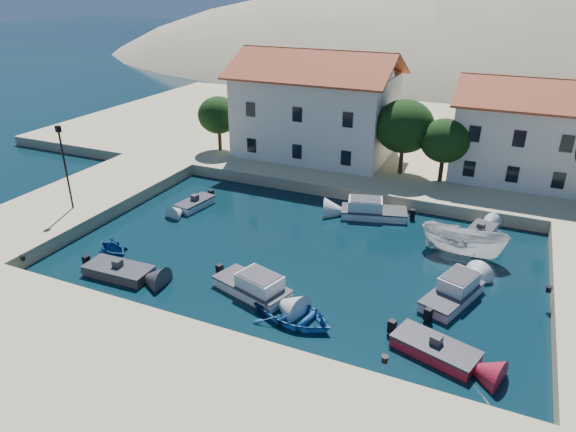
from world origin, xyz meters
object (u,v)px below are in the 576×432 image
Objects in this scene: cabin_cruiser_east at (452,294)px; cabin_cruiser_south at (252,285)px; rowboat_south at (294,320)px; boat_east at (461,254)px; building_mid at (521,128)px; lamppost at (64,160)px; building_left at (316,102)px.

cabin_cruiser_south is at bearing 129.29° from cabin_cruiser_east.
rowboat_south is 13.19m from boat_east.
boat_east is at bearing -98.76° from building_mid.
cabin_cruiser_east reaches higher than boat_east.
lamppost reaches higher than rowboat_south.
building_mid is at bearing -8.40° from rowboat_south.
cabin_cruiser_east reaches higher than rowboat_south.
building_mid reaches higher than cabin_cruiser_south.
cabin_cruiser_south is at bearing -117.63° from building_mid.
building_left is 3.23× the size of rowboat_south.
boat_east is (15.74, -13.66, -5.94)m from building_left.
boat_east is at bearing 59.47° from cabin_cruiser_south.
cabin_cruiser_south is at bearing 137.58° from boat_east.
lamppost is 28.37m from boat_east.
lamppost is (-29.50, -21.00, -0.47)m from building_mid.
building_left is at bearing 30.88° from rowboat_south.
building_mid is at bearing 3.18° from building_left.
building_mid is (18.00, 1.00, -0.71)m from building_left.
building_left is 18.04m from building_mid.
lamppost reaches higher than cabin_cruiser_east.
boat_east is (7.20, 11.05, 0.00)m from rowboat_south.
cabin_cruiser_east is at bearing -173.49° from boat_east.
lamppost is at bearing 108.00° from boat_east.
building_left is 23.10m from lamppost.
lamppost is at bearing 110.58° from cabin_cruiser_east.
rowboat_south is at bearing 144.83° from cabin_cruiser_east.
building_mid is 2.31× the size of rowboat_south.
building_left reaches higher than boat_east.
boat_east is (10.47, 9.66, -0.48)m from cabin_cruiser_south.
lamppost is 1.28× the size of cabin_cruiser_east.
building_left is at bearing 53.96° from boat_east.
lamppost reaches higher than cabin_cruiser_south.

